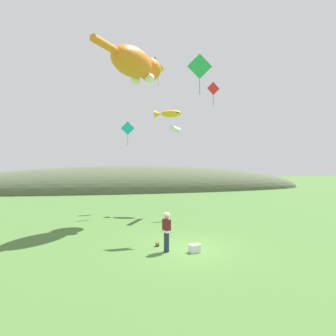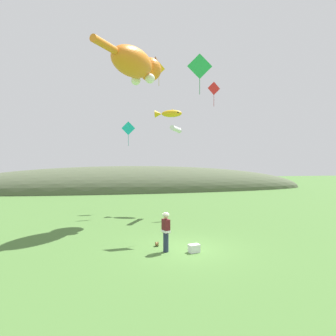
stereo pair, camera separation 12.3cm
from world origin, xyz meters
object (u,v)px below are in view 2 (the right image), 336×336
kite_spool (157,244)px  kite_diamond_gold (159,69)px  kite_diamond_teal (128,128)px  kite_fish_windsock (169,114)px  festival_attendant (166,231)px  kite_giant_cat (136,65)px  picnic_cooler (194,248)px  kite_diamond_red (214,89)px  kite_tube_streamer (176,129)px  kite_diamond_green (200,66)px

kite_spool → kite_diamond_gold: (2.03, 10.68, 11.72)m
kite_spool → kite_diamond_teal: (-0.49, 11.17, 6.72)m
kite_spool → kite_diamond_gold: 15.98m
kite_fish_windsock → kite_diamond_teal: 3.61m
kite_diamond_gold → festival_attendant: bearing=-98.7°
kite_spool → kite_giant_cat: bearing=93.1°
festival_attendant → kite_spool: festival_attendant is taller
picnic_cooler → kite_diamond_red: 14.58m
kite_diamond_red → picnic_cooler: bearing=-115.1°
kite_spool → kite_fish_windsock: (2.75, 10.09, 7.91)m
kite_diamond_red → kite_tube_streamer: bearing=-169.5°
festival_attendant → kite_diamond_teal: 13.49m
kite_giant_cat → kite_diamond_gold: bearing=63.1°
festival_attendant → kite_giant_cat: bearing=94.7°
kite_giant_cat → kite_spool: bearing=-86.9°
kite_tube_streamer → kite_diamond_gold: kite_diamond_gold is taller
kite_diamond_gold → kite_diamond_green: bearing=-82.9°
kite_tube_streamer → kite_diamond_gold: size_ratio=1.05×
festival_attendant → kite_tube_streamer: size_ratio=0.85×
kite_diamond_red → festival_attendant: bearing=-121.6°
picnic_cooler → kite_diamond_green: bearing=68.9°
festival_attendant → kite_diamond_red: bearing=58.4°
kite_spool → kite_diamond_teal: size_ratio=0.11×
kite_giant_cat → kite_tube_streamer: size_ratio=2.91×
kite_giant_cat → kite_diamond_gold: kite_diamond_gold is taller
kite_tube_streamer → kite_diamond_teal: 4.64m
kite_giant_cat → kite_fish_windsock: (3.07, 4.04, -2.54)m
picnic_cooler → kite_diamond_teal: (-1.96, 12.46, 6.65)m
kite_spool → kite_diamond_red: bearing=54.6°
kite_giant_cat → kite_diamond_teal: size_ratio=2.98×
festival_attendant → kite_diamond_red: (5.85, 9.52, 8.92)m
kite_diamond_teal → kite_diamond_gold: (2.52, -0.49, 4.99)m
kite_tube_streamer → kite_diamond_red: bearing=10.5°
kite_diamond_gold → kite_diamond_red: bearing=-27.3°
kite_tube_streamer → kite_giant_cat: bearing=-148.8°
kite_spool → kite_diamond_teal: 13.05m
picnic_cooler → kite_diamond_gold: (0.56, 11.97, 11.65)m
festival_attendant → kite_tube_streamer: bearing=73.7°
kite_tube_streamer → kite_diamond_gold: bearing=107.0°
kite_tube_streamer → kite_diamond_green: bearing=-88.2°
picnic_cooler → kite_diamond_gold: bearing=87.3°
kite_giant_cat → kite_fish_windsock: size_ratio=2.65×
picnic_cooler → kite_tube_streamer: (1.38, 9.27, 6.35)m
kite_giant_cat → kite_diamond_teal: bearing=91.8°
kite_spool → kite_diamond_red: size_ratio=0.11×
festival_attendant → kite_tube_streamer: 10.84m
kite_fish_windsock → kite_diamond_gold: 3.92m
kite_diamond_green → kite_diamond_red: kite_diamond_red is taller
kite_diamond_teal → kite_diamond_red: size_ratio=1.04×
festival_attendant → kite_diamond_gold: bearing=81.3°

